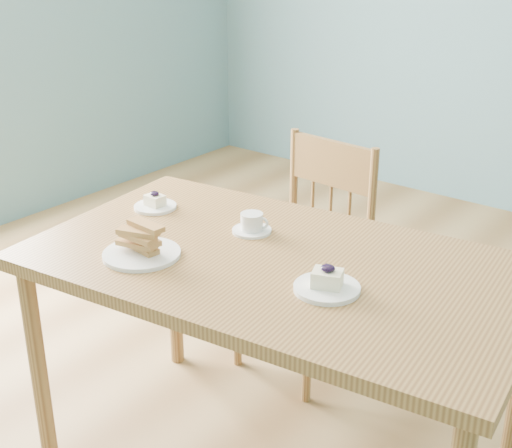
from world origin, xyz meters
name	(u,v)px	position (x,y,z in m)	size (l,w,h in m)	color
room	(334,36)	(0.00, 0.00, 1.35)	(5.01, 5.01, 2.71)	#A07C4A
dining_table	(276,283)	(-0.06, -0.16, 0.68)	(1.49, 0.97, 0.75)	olive
dining_chair	(307,257)	(-0.34, 0.42, 0.45)	(0.43, 0.42, 0.89)	olive
cheesecake_plate_near	(327,284)	(0.15, -0.23, 0.77)	(0.17, 0.17, 0.07)	white
cheesecake_plate_far	(155,204)	(-0.60, -0.10, 0.77)	(0.14, 0.14, 0.06)	white
coffee_cup	(252,224)	(-0.23, -0.05, 0.78)	(0.12, 0.12, 0.06)	white
biscotti_plate	(141,245)	(-0.37, -0.38, 0.78)	(0.22, 0.22, 0.10)	white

